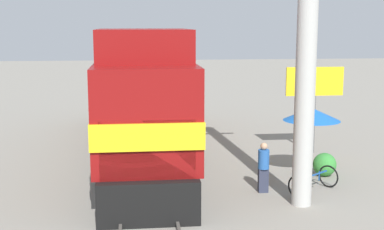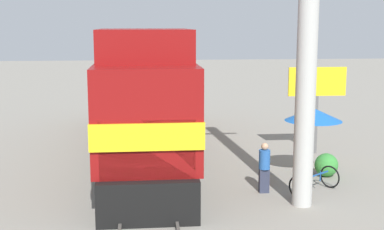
{
  "view_description": "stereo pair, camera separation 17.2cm",
  "coord_description": "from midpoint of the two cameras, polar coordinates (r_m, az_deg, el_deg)",
  "views": [
    {
      "loc": [
        -0.35,
        -16.12,
        5.1
      ],
      "look_at": [
        1.2,
        -2.28,
        2.71
      ],
      "focal_mm": 50.0,
      "sensor_mm": 36.0,
      "label": 1
    },
    {
      "loc": [
        -0.18,
        -16.14,
        5.1
      ],
      "look_at": [
        1.2,
        -2.28,
        2.71
      ],
      "focal_mm": 50.0,
      "sensor_mm": 36.0,
      "label": 2
    }
  ],
  "objects": [
    {
      "name": "vendor_umbrella",
      "position": [
        18.16,
        12.39,
        0.07
      ],
      "size": [
        1.9,
        1.9,
        2.34
      ],
      "color": "#4C4C4C",
      "rests_on": "ground_plane"
    },
    {
      "name": "bicycle",
      "position": [
        16.78,
        12.57,
        -6.91
      ],
      "size": [
        1.77,
        1.59,
        0.71
      ],
      "rotation": [
        0.0,
        0.0,
        2.22
      ],
      "color": "black",
      "rests_on": "ground_plane"
    },
    {
      "name": "rail_near",
      "position": [
        16.9,
        -7.7,
        -7.66
      ],
      "size": [
        0.08,
        40.31,
        0.15
      ],
      "primitive_type": "cube",
      "color": "#4C4742",
      "rests_on": "ground_plane"
    },
    {
      "name": "billboard_sign",
      "position": [
        21.48,
        12.72,
        2.89
      ],
      "size": [
        2.3,
        0.12,
        3.43
      ],
      "color": "#595959",
      "rests_on": "ground_plane"
    },
    {
      "name": "shrub_cluster",
      "position": [
        18.67,
        13.7,
        -5.15
      ],
      "size": [
        0.79,
        0.79,
        0.79
      ],
      "primitive_type": "sphere",
      "color": "#388C38",
      "rests_on": "ground_plane"
    },
    {
      "name": "rail_far",
      "position": [
        16.93,
        -2.8,
        -7.56
      ],
      "size": [
        0.08,
        40.31,
        0.15
      ],
      "primitive_type": "cube",
      "color": "#4C4742",
      "rests_on": "ground_plane"
    },
    {
      "name": "person_bystander",
      "position": [
        16.45,
        7.34,
        -5.4
      ],
      "size": [
        0.34,
        0.34,
        1.55
      ],
      "color": "#2D3347",
      "rests_on": "ground_plane"
    },
    {
      "name": "locomotive",
      "position": [
        20.72,
        -5.59,
        1.49
      ],
      "size": [
        2.92,
        16.22,
        4.94
      ],
      "color": "black",
      "rests_on": "ground_plane"
    },
    {
      "name": "utility_pole",
      "position": [
        14.93,
        11.9,
        10.07
      ],
      "size": [
        1.8,
        0.56,
        10.42
      ],
      "color": "#B2B2AD",
      "rests_on": "ground_plane"
    },
    {
      "name": "ground_plane",
      "position": [
        16.92,
        -5.25,
        -7.86
      ],
      "size": [
        120.0,
        120.0,
        0.0
      ],
      "primitive_type": "plane",
      "color": "gray"
    }
  ]
}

